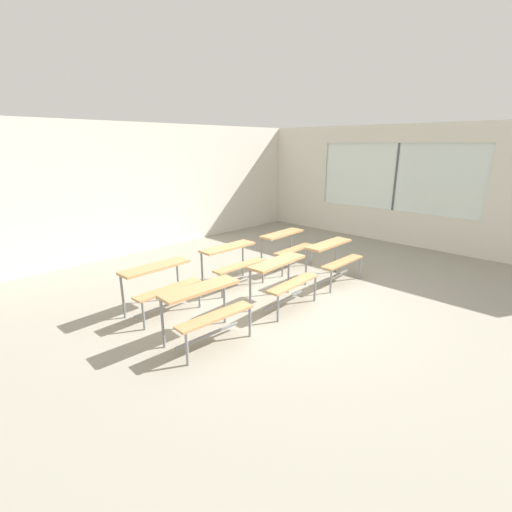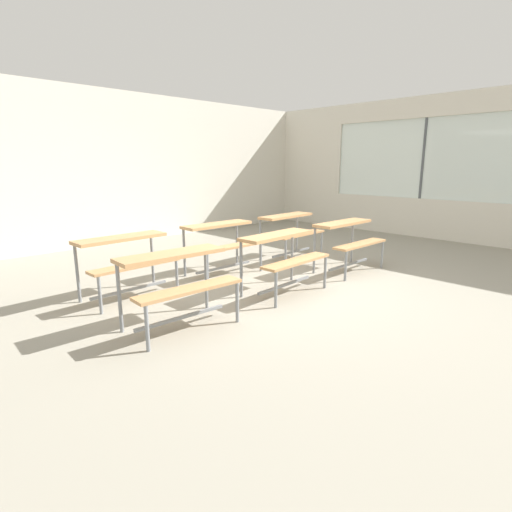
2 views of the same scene
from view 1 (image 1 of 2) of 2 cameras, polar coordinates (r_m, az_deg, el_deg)
The scene contains 9 objects.
ground at distance 6.19m, azimuth 4.53°, elevation -7.28°, with size 10.00×9.00×0.05m, color gray.
wall_back at distance 9.22m, azimuth -17.61°, elevation 9.97°, with size 10.00×0.12×3.00m, color silver.
wall_right at distance 10.03m, azimuth 24.21°, elevation 9.49°, with size 0.12×9.00×3.00m.
desk_bench_r0c0 at distance 4.80m, azimuth -7.89°, elevation -7.17°, with size 1.13×0.64×0.74m.
desk_bench_r0c1 at distance 5.82m, azimuth 4.21°, elevation -2.63°, with size 1.13×0.64×0.74m.
desk_bench_r0c2 at distance 6.99m, azimuth 12.00°, elevation 0.44°, with size 1.10×0.60×0.74m.
desk_bench_r1c0 at distance 5.76m, azimuth -14.80°, elevation -3.38°, with size 1.12×0.62×0.74m.
desk_bench_r1c1 at distance 6.64m, azimuth -3.77°, elevation -0.09°, with size 1.11×0.61×0.74m.
desk_bench_r1c2 at distance 7.66m, azimuth 4.74°, elevation 2.23°, with size 1.12×0.63×0.74m.
Camera 1 is at (-4.37, -3.56, 2.53)m, focal length 25.58 mm.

